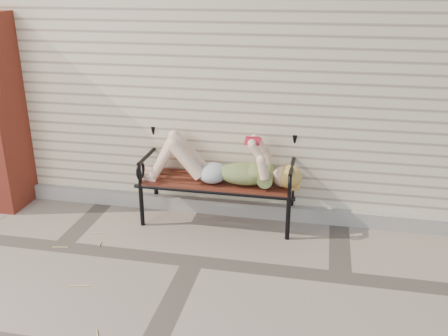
# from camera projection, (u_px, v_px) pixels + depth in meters

# --- Properties ---
(ground) EXTENTS (80.00, 80.00, 0.00)m
(ground) POSITION_uv_depth(u_px,v_px,m) (193.00, 261.00, 4.32)
(ground) COLOR gray
(ground) RESTS_ON ground
(house_wall) EXTENTS (8.00, 4.00, 3.00)m
(house_wall) POSITION_uv_depth(u_px,v_px,m) (249.00, 43.00, 6.53)
(house_wall) COLOR beige
(house_wall) RESTS_ON ground
(foundation_strip) EXTENTS (8.00, 0.10, 0.15)m
(foundation_strip) POSITION_uv_depth(u_px,v_px,m) (217.00, 206.00, 5.18)
(foundation_strip) COLOR gray
(foundation_strip) RESTS_ON ground
(garden_bench) EXTENTS (1.62, 0.65, 1.05)m
(garden_bench) POSITION_uv_depth(u_px,v_px,m) (220.00, 163.00, 4.91)
(garden_bench) COLOR black
(garden_bench) RESTS_ON ground
(reading_woman) EXTENTS (1.53, 0.35, 0.48)m
(reading_woman) POSITION_uv_depth(u_px,v_px,m) (218.00, 165.00, 4.77)
(reading_woman) COLOR #093045
(reading_woman) RESTS_ON ground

